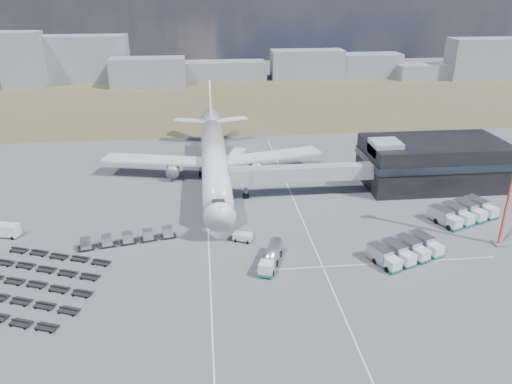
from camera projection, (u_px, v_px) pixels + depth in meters
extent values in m
plane|color=#565659|center=(221.00, 247.00, 85.46)|extent=(420.00, 420.00, 0.00)
cube|color=brown|center=(208.00, 102.00, 185.98)|extent=(420.00, 90.00, 0.01)
cube|color=silver|center=(208.00, 234.00, 89.83)|extent=(0.25, 110.00, 0.01)
cube|color=silver|center=(307.00, 229.00, 91.59)|extent=(0.25, 110.00, 0.01)
cube|color=silver|center=(377.00, 264.00, 80.59)|extent=(40.00, 0.25, 0.01)
cube|color=black|center=(433.00, 163.00, 110.12)|extent=(30.00, 16.00, 10.00)
cube|color=#262D38|center=(434.00, 158.00, 109.64)|extent=(30.40, 16.40, 1.60)
cube|color=#939399|center=(385.00, 148.00, 105.34)|extent=(6.00, 6.00, 3.00)
cube|color=#939399|center=(303.00, 173.00, 103.95)|extent=(29.80, 3.00, 3.00)
cube|color=#939399|center=(239.00, 176.00, 102.19)|extent=(4.00, 3.60, 3.40)
cylinder|color=slate|center=(246.00, 187.00, 103.79)|extent=(0.70, 0.70, 5.10)
cylinder|color=black|center=(246.00, 196.00, 104.62)|extent=(1.40, 0.90, 1.40)
cylinder|color=silver|center=(214.00, 160.00, 110.79)|extent=(5.60, 48.00, 5.60)
cone|color=silver|center=(219.00, 211.00, 86.57)|extent=(5.60, 5.00, 5.60)
cone|color=silver|center=(211.00, 123.00, 136.06)|extent=(5.60, 8.00, 5.60)
cube|color=black|center=(218.00, 202.00, 88.08)|extent=(2.20, 2.00, 0.80)
cube|color=silver|center=(157.00, 160.00, 114.56)|extent=(25.59, 11.38, 0.50)
cube|color=silver|center=(269.00, 156.00, 117.10)|extent=(25.59, 11.38, 0.50)
cylinder|color=slate|center=(173.00, 169.00, 113.74)|extent=(3.00, 5.00, 3.00)
cylinder|color=slate|center=(255.00, 166.00, 115.60)|extent=(3.00, 5.00, 3.00)
cube|color=silver|center=(191.00, 120.00, 137.19)|extent=(9.49, 5.63, 0.35)
cube|color=silver|center=(231.00, 119.00, 138.27)|extent=(9.49, 5.63, 0.35)
cube|color=silver|center=(210.00, 100.00, 136.56)|extent=(0.50, 9.06, 11.45)
cylinder|color=slate|center=(218.00, 218.00, 93.19)|extent=(0.50, 0.50, 2.50)
cylinder|color=slate|center=(201.00, 171.00, 115.72)|extent=(0.60, 0.60, 2.50)
cylinder|color=slate|center=(228.00, 170.00, 116.35)|extent=(0.60, 0.60, 2.50)
cylinder|color=black|center=(219.00, 221.00, 93.48)|extent=(0.50, 1.20, 1.20)
cube|color=gray|center=(23.00, 60.00, 208.24)|extent=(16.49, 12.00, 22.53)
cube|color=gray|center=(78.00, 59.00, 218.76)|extent=(43.31, 12.00, 19.94)
cube|color=gray|center=(148.00, 72.00, 211.26)|extent=(31.13, 12.00, 11.90)
cube|color=gray|center=(217.00, 70.00, 226.18)|extent=(43.75, 12.00, 8.12)
cube|color=gray|center=(307.00, 64.00, 227.80)|extent=(32.84, 12.00, 12.77)
cube|color=gray|center=(350.00, 66.00, 231.36)|extent=(46.75, 12.00, 10.61)
cube|color=gray|center=(429.00, 71.00, 229.21)|extent=(30.20, 12.00, 6.49)
cube|color=gray|center=(502.00, 58.00, 226.67)|extent=(50.02, 12.00, 18.02)
cube|color=silver|center=(266.00, 268.00, 76.83)|extent=(2.77, 2.77, 2.06)
cube|color=#12675B|center=(266.00, 273.00, 77.15)|extent=(2.88, 2.88, 0.45)
cylinder|color=#B2B2B7|center=(272.00, 252.00, 80.59)|extent=(4.43, 7.09, 2.24)
cube|color=slate|center=(272.00, 258.00, 81.00)|extent=(4.34, 7.06, 0.31)
cylinder|color=black|center=(270.00, 263.00, 79.89)|extent=(2.53, 1.73, 0.99)
cube|color=silver|center=(243.00, 237.00, 87.35)|extent=(3.66, 2.92, 1.45)
cube|color=silver|center=(6.00, 231.00, 88.59)|extent=(4.97, 3.13, 2.43)
cube|color=silver|center=(237.00, 158.00, 122.37)|extent=(4.97, 7.40, 3.21)
cube|color=#12675B|center=(237.00, 163.00, 122.89)|extent=(5.11, 7.55, 0.52)
cube|color=silver|center=(393.00, 265.00, 78.10)|extent=(2.68, 2.63, 1.99)
cube|color=#12675B|center=(392.00, 269.00, 78.40)|extent=(2.80, 2.75, 0.41)
cube|color=#B2B2B7|center=(380.00, 254.00, 80.51)|extent=(3.59, 4.67, 2.35)
cube|color=silver|center=(408.00, 260.00, 79.45)|extent=(2.68, 2.63, 1.99)
cube|color=#12675B|center=(407.00, 264.00, 79.75)|extent=(2.80, 2.75, 0.41)
cube|color=#B2B2B7|center=(394.00, 249.00, 81.86)|extent=(3.59, 4.67, 2.35)
cube|color=silver|center=(422.00, 255.00, 80.80)|extent=(2.68, 2.63, 1.99)
cube|color=#12675B|center=(421.00, 259.00, 81.10)|extent=(2.80, 2.75, 0.41)
cube|color=#B2B2B7|center=(408.00, 245.00, 83.21)|extent=(3.59, 4.67, 2.35)
cube|color=silver|center=(435.00, 251.00, 82.15)|extent=(2.68, 2.63, 1.99)
cube|color=#12675B|center=(435.00, 255.00, 82.45)|extent=(2.80, 2.75, 0.41)
cube|color=#B2B2B7|center=(421.00, 240.00, 84.56)|extent=(3.59, 4.67, 2.35)
cube|color=silver|center=(454.00, 223.00, 91.17)|extent=(2.81, 2.76, 2.10)
cube|color=#12675B|center=(454.00, 227.00, 91.49)|extent=(2.94, 2.88, 0.43)
cube|color=#B2B2B7|center=(441.00, 214.00, 93.74)|extent=(3.74, 4.92, 2.48)
cube|color=silver|center=(467.00, 220.00, 92.56)|extent=(2.81, 2.76, 2.10)
cube|color=#12675B|center=(466.00, 223.00, 92.88)|extent=(2.94, 2.88, 0.43)
cube|color=#B2B2B7|center=(453.00, 211.00, 95.13)|extent=(3.74, 4.92, 2.48)
cube|color=silver|center=(479.00, 216.00, 93.94)|extent=(2.81, 2.76, 2.10)
cube|color=#12675B|center=(478.00, 220.00, 94.26)|extent=(2.94, 2.88, 0.43)
cube|color=#B2B2B7|center=(465.00, 208.00, 96.51)|extent=(3.74, 4.92, 2.48)
cube|color=silver|center=(491.00, 213.00, 95.32)|extent=(2.81, 2.76, 2.10)
cube|color=#12675B|center=(490.00, 216.00, 95.64)|extent=(2.94, 2.88, 0.43)
cube|color=#B2B2B7|center=(477.00, 204.00, 97.89)|extent=(3.74, 4.92, 2.48)
cube|color=black|center=(86.00, 248.00, 84.69)|extent=(3.11, 2.27, 0.20)
cube|color=#B2B2B7|center=(86.00, 243.00, 84.33)|extent=(2.05, 2.05, 1.63)
cube|color=black|center=(107.00, 245.00, 85.67)|extent=(3.11, 2.27, 0.20)
cube|color=#B2B2B7|center=(107.00, 240.00, 85.31)|extent=(2.05, 2.05, 1.63)
cube|color=black|center=(128.00, 242.00, 86.65)|extent=(3.11, 2.27, 0.20)
cube|color=#B2B2B7|center=(128.00, 237.00, 86.29)|extent=(2.05, 2.05, 1.63)
cube|color=black|center=(148.00, 239.00, 87.63)|extent=(3.11, 2.27, 0.20)
cube|color=#B2B2B7|center=(148.00, 234.00, 87.27)|extent=(2.05, 2.05, 1.63)
cube|color=black|center=(168.00, 236.00, 88.61)|extent=(3.11, 2.27, 0.20)
cube|color=#B2B2B7|center=(168.00, 231.00, 88.25)|extent=(2.05, 2.05, 1.63)
cube|color=black|center=(6.00, 298.00, 71.44)|extent=(22.26, 9.95, 0.70)
cube|color=black|center=(26.00, 282.00, 75.06)|extent=(22.26, 9.95, 0.70)
cube|color=black|center=(43.00, 268.00, 78.68)|extent=(18.64, 8.52, 0.70)
cube|color=black|center=(59.00, 255.00, 82.31)|extent=(18.64, 8.52, 0.70)
cube|color=#565659|center=(499.00, 244.00, 86.37)|extent=(2.04, 2.04, 0.31)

